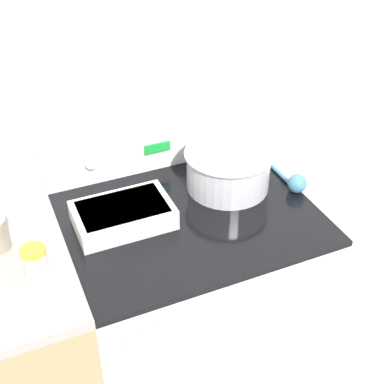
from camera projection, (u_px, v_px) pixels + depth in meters
kitchen_wall at (144, 65)px, 1.69m from camera, size 8.00×0.05×2.50m
stove_range at (189, 313)px, 1.90m from camera, size 0.76×0.66×0.91m
control_panel at (154, 145)px, 1.80m from camera, size 0.76×0.07×0.16m
side_counter at (13, 371)px, 1.70m from camera, size 0.46×0.63×0.92m
mixing_bowl at (228, 167)px, 1.70m from camera, size 0.28×0.28×0.13m
casserole_dish at (123, 214)px, 1.57m from camera, size 0.28×0.18×0.06m
ladle at (294, 182)px, 1.72m from camera, size 0.06×0.26×0.06m
spice_jar_yellow_cap at (35, 261)px, 1.38m from camera, size 0.07×0.07×0.08m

